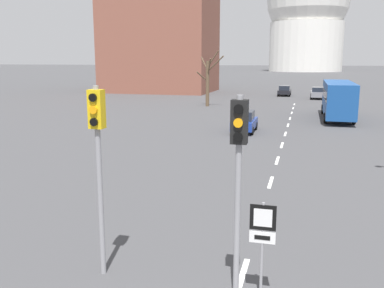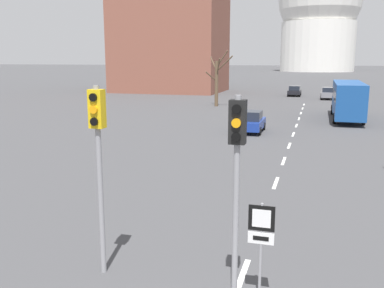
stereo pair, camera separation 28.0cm
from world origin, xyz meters
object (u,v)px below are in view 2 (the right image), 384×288
Objects in this scene: traffic_signal_near_left at (98,145)px; sedan_near_right at (294,91)px; route_sign_post at (261,235)px; sedan_near_left at (328,93)px; traffic_signal_centre_tall at (237,161)px; sedan_mid_centre at (252,122)px; city_bus at (348,98)px.

sedan_near_right is (1.67, 58.58, -2.64)m from traffic_signal_near_left.
route_sign_post is (4.16, -0.18, -1.84)m from traffic_signal_near_left.
traffic_signal_near_left reaches higher than sedan_near_right.
sedan_near_left is (2.34, 54.57, -0.77)m from route_sign_post.
sedan_near_right is at bearing 91.87° from traffic_signal_centre_tall.
route_sign_post is 0.59× the size of sedan_mid_centre.
traffic_signal_centre_tall is at bearing -97.34° from city_bus.
route_sign_post is 0.54× the size of sedan_near_right.
sedan_near_left is at bearing 78.94° from sedan_mid_centre.
traffic_signal_near_left is at bearing -91.63° from sedan_near_right.
traffic_signal_near_left is at bearing 177.46° from route_sign_post.
traffic_signal_centre_tall reaches higher than route_sign_post.
route_sign_post is at bearing -87.58° from sedan_near_right.
sedan_near_left reaches higher than sedan_mid_centre.
traffic_signal_near_left reaches higher than sedan_near_left.
sedan_mid_centre is at bearing -101.06° from sedan_near_left.
traffic_signal_near_left is 4.55m from route_sign_post.
sedan_near_right is at bearing 103.70° from city_bus.
traffic_signal_centre_tall is 1.85m from route_sign_post.
sedan_mid_centre is at bearing -92.01° from sedan_near_right.
route_sign_post is at bearing -81.01° from sedan_mid_centre.
sedan_near_left is 31.61m from sedan_mid_centre.
traffic_signal_near_left is 1.22× the size of sedan_mid_centre.
sedan_near_left is 21.46m from city_bus.
city_bus is (1.41, -21.38, 1.20)m from sedan_near_left.
sedan_mid_centre is (-3.72, 23.54, -0.80)m from route_sign_post.
city_bus is at bearing -76.30° from sedan_near_right.
sedan_near_right is 35.25m from sedan_mid_centre.
sedan_near_left is (2.89, 54.79, -2.52)m from traffic_signal_centre_tall.
sedan_near_left is at bearing 83.19° from traffic_signal_near_left.
traffic_signal_centre_tall reaches higher than city_bus.
city_bus reaches higher than sedan_near_right.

